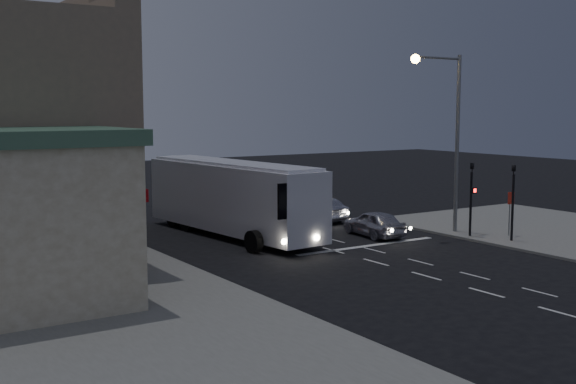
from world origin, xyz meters
TOP-DOWN VIEW (x-y plane):
  - ground at (0.00, 0.00)m, footprint 120.00×120.00m
  - sidewalk_far at (-13.00, 8.00)m, footprint 12.00×50.00m
  - road_markings at (1.29, 3.31)m, footprint 8.00×30.55m
  - tour_bus at (-2.04, 7.83)m, footprint 3.61×12.52m
  - car_suv at (3.91, 3.80)m, footprint 1.96×4.07m
  - car_sedan_a at (4.52, 9.55)m, footprint 1.55×4.07m
  - car_sedan_b at (4.48, 15.07)m, footprint 2.91×5.12m
  - traffic_signal_main at (7.60, 0.78)m, footprint 0.25×0.35m
  - traffic_signal_side at (8.30, -1.20)m, footprint 0.18×0.15m
  - regulatory_sign at (9.30, -0.24)m, footprint 0.45×0.12m
  - streetlight at (7.34, 2.20)m, footprint 3.32×0.44m
  - low_building_south at (-14.50, -0.50)m, footprint 7.40×5.40m
  - street_tree at (-8.21, 15.02)m, footprint 4.00×4.00m

SIDE VIEW (x-z plane):
  - ground at x=0.00m, z-range 0.00..0.00m
  - road_markings at x=1.29m, z-range 0.00..0.01m
  - sidewalk_far at x=-13.00m, z-range 0.00..0.12m
  - car_sedan_a at x=4.52m, z-range 0.00..1.32m
  - car_suv at x=3.91m, z-range 0.00..1.34m
  - car_sedan_b at x=4.48m, z-range 0.00..1.40m
  - regulatory_sign at x=9.30m, z-range 0.50..2.70m
  - tour_bus at x=-2.04m, z-range 0.15..3.94m
  - traffic_signal_main at x=7.60m, z-range 0.37..4.47m
  - traffic_signal_side at x=8.30m, z-range 0.37..4.47m
  - low_building_south at x=-14.50m, z-range 0.15..5.85m
  - street_tree at x=-8.21m, z-range 1.40..7.60m
  - streetlight at x=7.34m, z-range 1.23..10.23m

